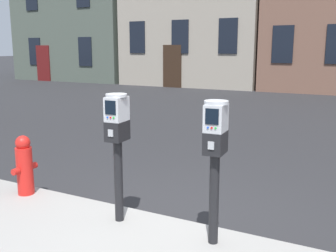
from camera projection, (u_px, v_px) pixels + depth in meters
name	position (u px, v px, depth m)	size (l,w,h in m)	color
ground_plane	(156.00, 235.00, 4.14)	(160.00, 160.00, 0.00)	#28282B
parking_meter_near_kerb	(117.00, 135.00, 3.99)	(0.23, 0.26, 1.35)	black
parking_meter_twin_adjacent	(215.00, 147.00, 3.51)	(0.23, 0.26, 1.35)	black
fire_hydrant	(24.00, 165.00, 4.86)	(0.20, 0.36, 0.75)	red
townhouse_brownstone	(93.00, 3.00, 25.00)	(7.67, 6.68, 9.54)	#4C564C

